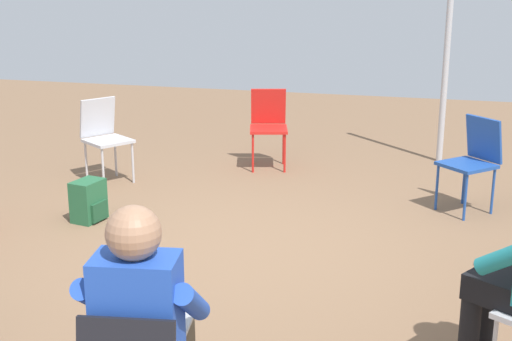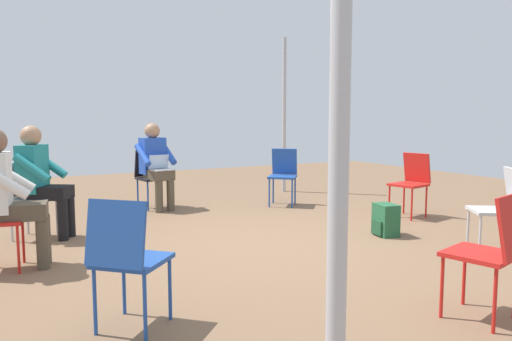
{
  "view_description": "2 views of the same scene",
  "coord_description": "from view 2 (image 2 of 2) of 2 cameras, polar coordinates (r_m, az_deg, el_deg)",
  "views": [
    {
      "loc": [
        -1.47,
        4.93,
        2.11
      ],
      "look_at": [
        -0.17,
        0.09,
        0.69
      ],
      "focal_mm": 50.0,
      "sensor_mm": 36.0,
      "label": 1
    },
    {
      "loc": [
        -2.47,
        -4.47,
        1.34
      ],
      "look_at": [
        -0.15,
        -0.2,
        0.81
      ],
      "focal_mm": 35.0,
      "sensor_mm": 36.0,
      "label": 2
    }
  ],
  "objects": [
    {
      "name": "ground_plane",
      "position": [
        5.28,
        0.36,
        -8.46
      ],
      "size": [
        14.53,
        14.53,
        0.0
      ],
      "primitive_type": "plane",
      "color": "brown"
    },
    {
      "name": "chair_south",
      "position": [
        3.6,
        25.37,
        -7.95
      ],
      "size": [
        0.49,
        0.52,
        0.85
      ],
      "rotation": [
        0.0,
        0.0,
        0.26
      ],
      "color": "red",
      "rests_on": "ground"
    },
    {
      "name": "chair_northwest",
      "position": [
        6.02,
        -24.7,
        -2.41
      ],
      "size": [
        0.58,
        0.56,
        0.85
      ],
      "rotation": [
        0.0,
        0.0,
        -2.12
      ],
      "color": "#B7B7BC",
      "rests_on": "ground"
    },
    {
      "name": "chair_southwest",
      "position": [
        3.21,
        -14.58,
        -9.25
      ],
      "size": [
        0.58,
        0.58,
        0.85
      ],
      "rotation": [
        0.0,
        0.0,
        -0.77
      ],
      "color": "#1E4799",
      "rests_on": "ground"
    },
    {
      "name": "chair_northeast",
      "position": [
        7.54,
        3.13,
        -0.21
      ],
      "size": [
        0.58,
        0.59,
        0.85
      ],
      "rotation": [
        0.0,
        0.0,
        2.44
      ],
      "color": "#1E4799",
      "rests_on": "ground"
    },
    {
      "name": "chair_east",
      "position": [
        6.96,
        17.35,
        -1.02
      ],
      "size": [
        0.51,
        0.47,
        0.85
      ],
      "rotation": [
        0.0,
        0.0,
        1.77
      ],
      "color": "red",
      "rests_on": "ground"
    },
    {
      "name": "chair_north",
      "position": [
        7.47,
        -11.93,
        -0.39
      ],
      "size": [
        0.46,
        0.49,
        0.85
      ],
      "rotation": [
        0.0,
        0.0,
        -2.99
      ],
      "color": "black",
      "rests_on": "ground"
    },
    {
      "name": "chair_southeast",
      "position": [
        5.33,
        26.24,
        -3.53
      ],
      "size": [
        0.58,
        0.57,
        0.85
      ],
      "rotation": [
        0.0,
        0.0,
        0.98
      ],
      "color": "#B7B7BC",
      "rests_on": "ground"
    },
    {
      "name": "person_with_laptop",
      "position": [
        7.3,
        -11.38,
        1.02
      ],
      "size": [
        0.55,
        0.56,
        1.24
      ],
      "rotation": [
        0.0,
        0.0,
        -2.99
      ],
      "color": "#4C4233",
      "rests_on": "ground"
    },
    {
      "name": "person_in_white",
      "position": [
        4.83,
        -26.46,
        -2.12
      ],
      "size": [
        0.56,
        0.55,
        1.24
      ],
      "rotation": [
        0.0,
        0.0,
        -1.75
      ],
      "color": "#4C4233",
      "rests_on": "ground"
    },
    {
      "name": "person_in_teal",
      "position": [
        5.92,
        -23.36,
        -0.55
      ],
      "size": [
        0.63,
        0.62,
        1.24
      ],
      "rotation": [
        0.0,
        0.0,
        -2.12
      ],
      "color": "black",
      "rests_on": "ground"
    },
    {
      "name": "backpack_near_laptop_user",
      "position": [
        5.82,
        14.6,
        -5.69
      ],
      "size": [
        0.28,
        0.31,
        0.36
      ],
      "rotation": [
        0.0,
        0.0,
        4.52
      ],
      "color": "#235B38",
      "rests_on": "ground"
    },
    {
      "name": "tent_pole_near",
      "position": [
        8.85,
        3.24,
        6.3
      ],
      "size": [
        0.07,
        0.07,
        2.7
      ],
      "primitive_type": "cylinder",
      "color": "#B2B2B7",
      "rests_on": "ground"
    },
    {
      "name": "tent_pole_far",
      "position": [
        1.67,
        9.47,
        3.18
      ],
      "size": [
        0.07,
        0.07,
        2.51
      ],
      "primitive_type": "cylinder",
      "color": "#B2B2B7",
      "rests_on": "ground"
    }
  ]
}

